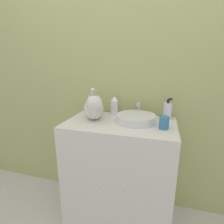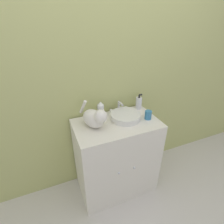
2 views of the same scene
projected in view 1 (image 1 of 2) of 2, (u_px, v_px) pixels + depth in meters
wall_back at (129, 69)px, 1.47m from camera, size 6.00×0.05×2.50m
vanity_cabinet at (119, 173)px, 1.43m from camera, size 0.82×0.50×0.87m
sink_basin at (136, 118)px, 1.31m from camera, size 0.30×0.30×0.06m
faucet at (139, 110)px, 1.44m from camera, size 0.21×0.11×0.12m
cat at (94, 107)px, 1.35m from camera, size 0.24×0.35×0.23m
soap_bottle at (167, 111)px, 1.36m from camera, size 0.07×0.07×0.17m
spray_bottle at (114, 106)px, 1.48m from camera, size 0.07×0.07×0.16m
cup at (164, 123)px, 1.17m from camera, size 0.07×0.07×0.09m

